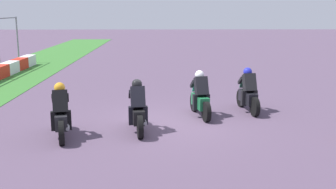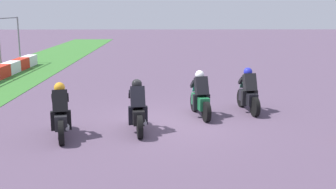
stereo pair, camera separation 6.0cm
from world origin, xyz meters
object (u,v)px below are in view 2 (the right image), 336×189
Objects in this scene: rider_lane_a at (248,94)px; rider_lane_d at (61,115)px; rider_lane_c at (138,110)px; rider_lane_b at (200,98)px.

rider_lane_a and rider_lane_d have the same top height.
rider_lane_d is (-2.81, 5.72, 0.00)m from rider_lane_a.
rider_lane_a is 1.01× the size of rider_lane_d.
rider_lane_a is at bearing -76.91° from rider_lane_d.
rider_lane_a is 1.00× the size of rider_lane_c.
rider_lane_a is 6.37m from rider_lane_d.
rider_lane_a is 4.31m from rider_lane_c.
rider_lane_b is at bearing 102.68° from rider_lane_a.
rider_lane_d is at bearing 95.87° from rider_lane_c.
rider_lane_b is at bearing -74.64° from rider_lane_d.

